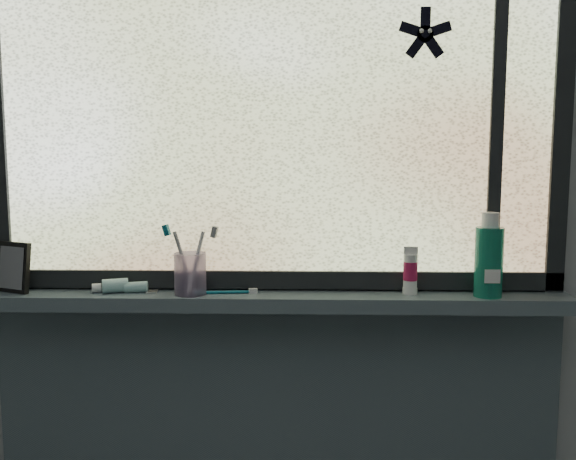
# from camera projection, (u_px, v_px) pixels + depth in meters

# --- Properties ---
(wall_back) EXTENTS (3.00, 0.01, 2.50)m
(wall_back) POSITION_uv_depth(u_px,v_px,m) (276.00, 208.00, 1.81)
(wall_back) COLOR #9EA3A8
(wall_back) RESTS_ON ground
(windowsill) EXTENTS (1.62, 0.14, 0.04)m
(windowsill) POSITION_uv_depth(u_px,v_px,m) (275.00, 301.00, 1.77)
(windowsill) COLOR #485761
(windowsill) RESTS_ON wall_back
(window_pane) EXTENTS (1.50, 0.01, 1.00)m
(window_pane) POSITION_uv_depth(u_px,v_px,m) (276.00, 107.00, 1.75)
(window_pane) COLOR silver
(window_pane) RESTS_ON wall_back
(frame_bottom) EXTENTS (1.60, 0.03, 0.05)m
(frame_bottom) POSITION_uv_depth(u_px,v_px,m) (276.00, 279.00, 1.81)
(frame_bottom) COLOR black
(frame_bottom) RESTS_ON windowsill
(frame_right) EXTENTS (0.05, 0.03, 1.10)m
(frame_right) POSITION_uv_depth(u_px,v_px,m) (562.00, 106.00, 1.73)
(frame_right) COLOR black
(frame_right) RESTS_ON wall_back
(frame_mullion) EXTENTS (0.03, 0.03, 1.00)m
(frame_mullion) POSITION_uv_depth(u_px,v_px,m) (497.00, 106.00, 1.73)
(frame_mullion) COLOR black
(frame_mullion) RESTS_ON wall_back
(starfish_sticker) EXTENTS (0.15, 0.02, 0.15)m
(starfish_sticker) POSITION_uv_depth(u_px,v_px,m) (425.00, 34.00, 1.71)
(starfish_sticker) COLOR black
(starfish_sticker) RESTS_ON window_pane
(vanity_mirror) EXTENTS (0.12, 0.10, 0.14)m
(vanity_mirror) POSITION_uv_depth(u_px,v_px,m) (13.00, 267.00, 1.78)
(vanity_mirror) COLOR black
(vanity_mirror) RESTS_ON windowsill
(toothpaste_tube) EXTENTS (0.22, 0.11, 0.04)m
(toothpaste_tube) POSITION_uv_depth(u_px,v_px,m) (123.00, 286.00, 1.78)
(toothpaste_tube) COLOR white
(toothpaste_tube) RESTS_ON windowsill
(toothbrush_cup) EXTENTS (0.10, 0.10, 0.11)m
(toothbrush_cup) POSITION_uv_depth(u_px,v_px,m) (190.00, 274.00, 1.75)
(toothbrush_cup) COLOR #A994C4
(toothbrush_cup) RESTS_ON windowsill
(toothbrush_lying) EXTENTS (0.19, 0.04, 0.01)m
(toothbrush_lying) POSITION_uv_depth(u_px,v_px,m) (221.00, 291.00, 1.76)
(toothbrush_lying) COLOR #0D6378
(toothbrush_lying) RESTS_ON windowsill
(mouthwash_bottle) EXTENTS (0.08, 0.08, 0.19)m
(mouthwash_bottle) POSITION_uv_depth(u_px,v_px,m) (489.00, 255.00, 1.72)
(mouthwash_bottle) COLOR #1D9A7E
(mouthwash_bottle) RESTS_ON windowsill
(cream_tube) EXTENTS (0.04, 0.04, 0.09)m
(cream_tube) POSITION_uv_depth(u_px,v_px,m) (410.00, 269.00, 1.75)
(cream_tube) COLOR silver
(cream_tube) RESTS_ON windowsill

